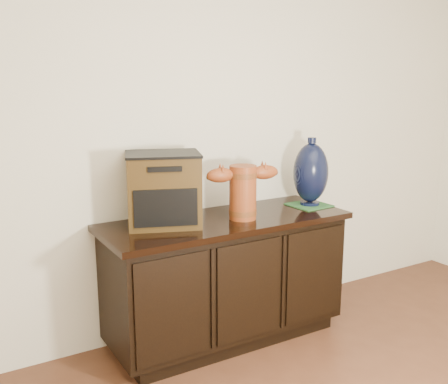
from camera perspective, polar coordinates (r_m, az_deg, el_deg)
sideboard at (r=3.15m, az=0.21°, el=-9.35°), size 1.46×0.56×0.75m
terracotta_vessel at (r=2.99m, az=2.06°, el=0.33°), size 0.44×0.19×0.31m
tv_radio at (r=2.89m, az=-6.60°, el=0.31°), size 0.49×0.44×0.40m
green_mat at (r=3.38m, az=9.24°, el=-1.40°), size 0.24×0.24×0.01m
lamp_base at (r=3.34m, az=9.42°, el=2.05°), size 0.23×0.23×0.43m
spray_can at (r=3.08m, az=-3.95°, el=-1.10°), size 0.06×0.06×0.17m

